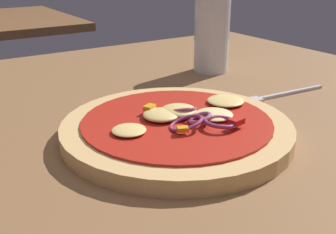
{
  "coord_description": "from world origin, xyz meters",
  "views": [
    {
      "loc": [
        -0.24,
        -0.43,
        0.24
      ],
      "look_at": [
        0.03,
        -0.01,
        0.05
      ],
      "focal_mm": 44.27,
      "sensor_mm": 36.0,
      "label": 1
    }
  ],
  "objects": [
    {
      "name": "fork",
      "position": [
        0.25,
        0.01,
        0.03
      ],
      "size": [
        0.19,
        0.03,
        0.0
      ],
      "color": "silver",
      "rests_on": "dining_table"
    },
    {
      "name": "dining_table",
      "position": [
        0.0,
        0.0,
        0.01
      ],
      "size": [
        1.19,
        1.03,
        0.03
      ],
      "color": "brown",
      "rests_on": "ground"
    },
    {
      "name": "beer_glass",
      "position": [
        0.27,
        0.2,
        0.09
      ],
      "size": [
        0.07,
        0.07,
        0.14
      ],
      "color": "silver",
      "rests_on": "dining_table"
    },
    {
      "name": "pizza",
      "position": [
        0.03,
        -0.03,
        0.04
      ],
      "size": [
        0.29,
        0.29,
        0.04
      ],
      "color": "tan",
      "rests_on": "dining_table"
    }
  ]
}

